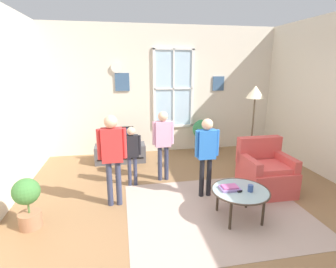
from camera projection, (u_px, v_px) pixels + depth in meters
name	position (u px, v px, depth m)	size (l,w,h in m)	color
ground_plane	(199.00, 215.00, 3.66)	(5.99, 6.51, 0.02)	olive
back_wall	(164.00, 90.00, 6.16)	(5.39, 0.17, 2.95)	beige
area_rug	(216.00, 211.00, 3.76)	(2.56, 2.10, 0.01)	tan
tv_stand	(120.00, 153.00, 5.65)	(1.07, 0.42, 0.39)	#4C4C51
television	(120.00, 136.00, 5.55)	(0.59, 0.08, 0.40)	#4C4C4C
armchair	(265.00, 172.00, 4.30)	(0.76, 0.74, 0.87)	#D14C47
coffee_table	(240.00, 192.00, 3.49)	(0.78, 0.78, 0.42)	#99B2B7
book_stack	(230.00, 188.00, 3.50)	(0.26, 0.19, 0.05)	#9374B6
cup	(251.00, 188.00, 3.44)	(0.07, 0.07, 0.09)	#334C8C
remote_near_books	(237.00, 189.00, 3.48)	(0.04, 0.14, 0.02)	black
remote_near_cup	(236.00, 190.00, 3.47)	(0.04, 0.14, 0.02)	black
person_pink_shirt	(163.00, 138.00, 4.60)	(0.38, 0.17, 1.28)	#333851
person_black_shirt	(132.00, 149.00, 4.41)	(0.32, 0.14, 1.05)	#333851
person_blue_shirt	(206.00, 149.00, 4.00)	(0.38, 0.17, 1.27)	black
person_red_shirt	(112.00, 150.00, 3.71)	(0.41, 0.19, 1.38)	#333851
potted_plant_by_window	(202.00, 131.00, 6.11)	(0.46, 0.46, 0.82)	silver
potted_plant_corner	(27.00, 200.00, 3.29)	(0.33, 0.33, 0.67)	#9E6B4C
floor_lamp	(255.00, 102.00, 4.55)	(0.32, 0.32, 1.71)	black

